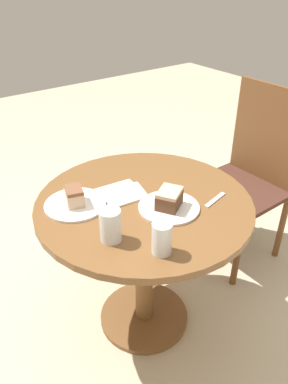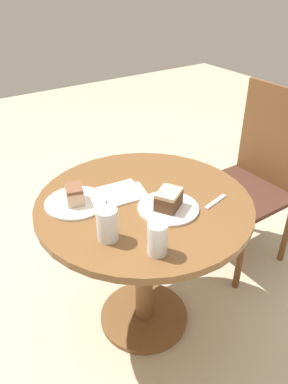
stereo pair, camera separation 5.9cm
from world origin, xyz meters
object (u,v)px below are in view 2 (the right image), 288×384
(glass_lemonade, at_px, (107,226))
(glass_water, at_px, (157,240))
(plate_near, at_px, (168,208))
(cake_slice_far, at_px, (75,194))
(cake_slice_near, at_px, (169,199))
(plate_far, at_px, (75,203))
(chair, at_px, (253,177))

(glass_lemonade, distance_m, glass_water, 0.19)
(plate_near, distance_m, cake_slice_far, 0.38)
(plate_near, xyz_separation_m, cake_slice_near, (0.00, 0.00, 0.04))
(glass_lemonade, bearing_deg, plate_far, -179.96)
(chair, xyz_separation_m, glass_water, (0.40, -0.96, 0.25))
(plate_near, distance_m, cake_slice_near, 0.04)
(chair, relative_size, cake_slice_near, 7.48)
(cake_slice_near, height_order, glass_lemonade, glass_lemonade)
(chair, relative_size, plate_near, 4.12)
(plate_far, height_order, glass_lemonade, glass_lemonade)
(glass_water, bearing_deg, cake_slice_near, 134.58)
(plate_near, xyz_separation_m, glass_lemonade, (0.03, -0.29, 0.05))
(cake_slice_near, bearing_deg, chair, 105.56)
(chair, height_order, plate_near, chair)
(chair, distance_m, plate_far, 1.08)
(chair, xyz_separation_m, glass_lemonade, (0.24, -1.06, 0.25))
(cake_slice_near, relative_size, cake_slice_far, 1.27)
(glass_lemonade, bearing_deg, cake_slice_far, -179.96)
(chair, bearing_deg, cake_slice_near, -75.18)
(plate_far, relative_size, cake_slice_far, 2.34)
(cake_slice_near, distance_m, glass_water, 0.26)
(plate_far, xyz_separation_m, cake_slice_near, (0.24, 0.29, 0.04))
(plate_near, distance_m, glass_water, 0.27)
(plate_far, distance_m, glass_lemonade, 0.27)
(plate_far, distance_m, cake_slice_far, 0.04)
(plate_far, bearing_deg, glass_lemonade, 0.04)
(cake_slice_far, relative_size, glass_water, 0.90)
(cake_slice_near, height_order, cake_slice_far, cake_slice_near)
(plate_near, relative_size, plate_far, 0.98)
(plate_far, xyz_separation_m, glass_water, (0.43, 0.10, 0.05))
(chair, relative_size, plate_far, 4.05)
(chair, distance_m, glass_lemonade, 1.12)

